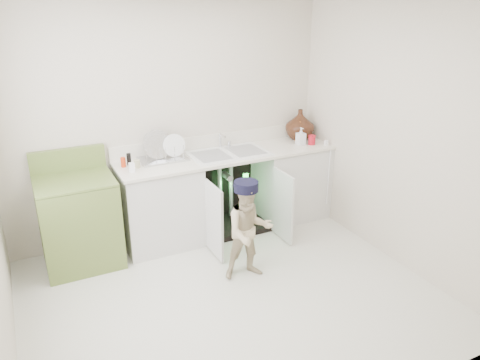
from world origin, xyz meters
The scene contains 5 objects.
ground centered at (0.00, 0.00, 0.00)m, with size 3.50×3.50×0.00m, color #BAB5A3.
room_shell centered at (0.00, 0.00, 1.25)m, with size 6.00×5.50×1.26m.
counter_run centered at (0.59, 1.21, 0.48)m, with size 2.44×1.02×1.26m.
avocado_stove centered at (-1.07, 1.18, 0.46)m, with size 0.72×0.65×1.11m.
repair_worker centered at (0.29, 0.22, 0.49)m, with size 0.58×0.86×0.96m.
Camera 1 is at (-1.49, -3.18, 2.48)m, focal length 35.00 mm.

